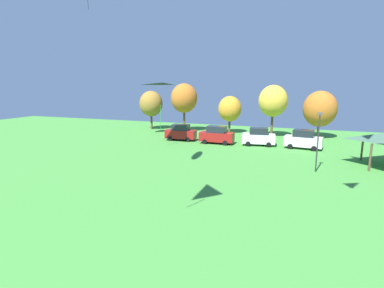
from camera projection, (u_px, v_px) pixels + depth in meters
The scene contains 11 objects.
kite_flying_3 at pixel (162, 93), 35.82m from camera, with size 4.03×3.94×4.92m.
parked_car_leftmost at pixel (181, 132), 42.94m from camera, with size 4.44×2.29×2.29m.
parked_car_second_from_left at pixel (217, 135), 40.51m from camera, with size 4.56×2.06×2.40m.
parked_car_third_from_left at pixel (259, 137), 39.25m from camera, with size 4.41×2.50×2.35m.
parked_car_rightmost_in_row at pixel (303, 139), 37.17m from camera, with size 4.64×2.40×2.39m.
light_post_0 at pixel (318, 138), 26.89m from camera, with size 0.36×0.20×5.46m.
treeline_tree_0 at pixel (151, 104), 53.09m from camera, with size 4.10×4.10×6.81m.
treeline_tree_1 at pixel (184, 98), 50.42m from camera, with size 4.47×4.47×8.10m.
treeline_tree_2 at pixel (230, 109), 48.89m from camera, with size 3.77×3.77×6.07m.
treeline_tree_3 at pixel (273, 101), 44.97m from camera, with size 4.30×4.30×7.84m.
treeline_tree_4 at pixel (320, 109), 44.27m from camera, with size 4.83×4.83×7.01m.
Camera 1 is at (5.24, 2.61, 7.85)m, focal length 28.00 mm.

